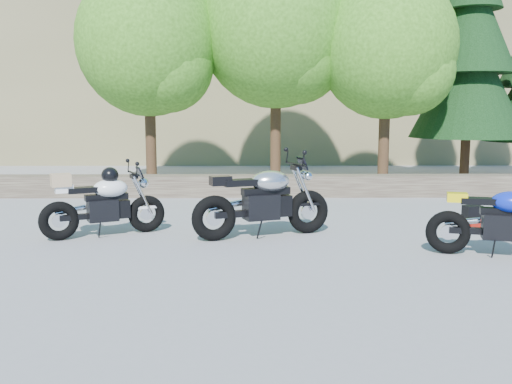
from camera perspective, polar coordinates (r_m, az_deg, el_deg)
ground at (r=8.10m, az=-1.35°, el=-6.27°), size 90.00×90.00×0.00m
stone_wall at (r=13.46m, az=-1.06°, el=0.62°), size 22.00×0.55×0.50m
hillside at (r=36.38m, az=4.12°, el=16.83°), size 80.00×30.00×15.00m
tree_decid_left at (r=15.27m, az=-10.35°, el=14.12°), size 3.67×3.67×5.62m
tree_decid_mid at (r=15.53m, az=2.43°, el=15.64°), size 4.08×4.08×6.24m
tree_decid_right at (r=15.28m, az=13.39°, el=13.52°), size 3.54×3.54×5.41m
conifer_near at (r=17.24m, az=20.65°, el=13.19°), size 3.17×3.17×7.06m
silver_bike at (r=9.11m, az=0.74°, el=-0.98°), size 2.26×1.03×1.17m
white_bike at (r=9.48m, az=-15.05°, el=-1.04°), size 1.88×1.02×1.12m
blue_bike at (r=8.58m, az=23.46°, el=-2.76°), size 1.99×0.78×1.01m
backpack at (r=10.50m, az=20.83°, el=-2.39°), size 0.34×0.31×0.40m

